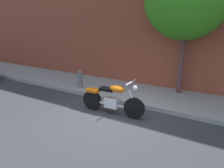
% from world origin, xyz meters
% --- Properties ---
extents(ground_plane, '(60.00, 60.00, 0.00)m').
position_xyz_m(ground_plane, '(0.00, 0.00, 0.00)').
color(ground_plane, '#38383D').
extents(sidewalk, '(24.98, 2.48, 0.14)m').
position_xyz_m(sidewalk, '(0.00, 2.46, 0.07)').
color(sidewalk, '#959595').
rests_on(sidewalk, ground).
extents(motorcycle, '(2.18, 0.70, 1.14)m').
position_xyz_m(motorcycle, '(-0.05, 0.35, 0.46)').
color(motorcycle, black).
rests_on(motorcycle, ground).
extents(fire_hydrant, '(0.20, 0.20, 0.91)m').
position_xyz_m(fire_hydrant, '(-2.53, 1.72, 0.46)').
color(fire_hydrant, slate).
rests_on(fire_hydrant, ground).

